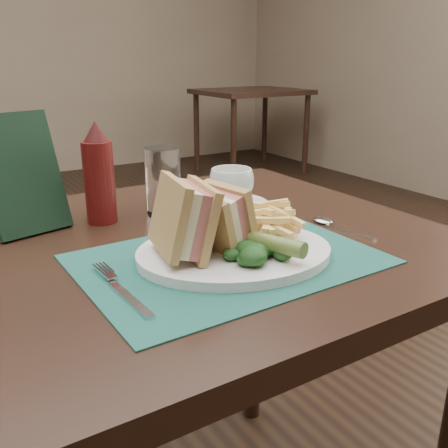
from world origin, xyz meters
The scene contains 17 objects.
floor centered at (0.00, 0.00, 0.00)m, with size 7.00×7.00×0.00m, color black.
table_main centered at (0.00, -0.50, 0.38)m, with size 0.90×0.75×0.75m, color black, non-canonical shape.
table_bg_right centered at (2.28, 2.55, 0.38)m, with size 0.90×0.75×0.75m, color black, non-canonical shape.
placemat centered at (0.03, -0.62, 0.75)m, with size 0.44×0.31×0.00m, color #195046.
plate centered at (0.04, -0.62, 0.76)m, with size 0.30×0.24×0.01m, color white, non-canonical shape.
sandwich_half_a centered at (-0.06, -0.60, 0.83)m, with size 0.06×0.12×0.11m, color tan, non-canonical shape.
sandwich_half_b centered at (0.00, -0.61, 0.82)m, with size 0.06×0.10×0.09m, color tan, non-canonical shape.
kale_garnish centered at (0.04, -0.68, 0.78)m, with size 0.11×0.08×0.03m, color #133513, non-canonical shape.
pickle_spear centered at (0.06, -0.68, 0.79)m, with size 0.02×0.02×0.12m, color #4E6325.
fries_pile centered at (0.11, -0.60, 0.80)m, with size 0.18×0.20×0.06m, color #FDD57E, non-canonical shape.
fork centered at (-0.15, -0.64, 0.76)m, with size 0.03×0.17×0.01m, color silver, non-canonical shape.
spoon centered at (0.27, -0.61, 0.76)m, with size 0.03×0.15×0.01m, color silver, non-canonical shape.
saucer centered at (0.18, -0.39, 0.76)m, with size 0.15×0.15×0.01m, color white.
coffee_cup centered at (0.18, -0.39, 0.80)m, with size 0.09×0.09×0.07m, color white.
drinking_glass centered at (0.04, -0.36, 0.81)m, with size 0.07×0.07×0.13m, color white.
ketchup_bottle centered at (-0.08, -0.34, 0.84)m, with size 0.06×0.06×0.19m, color #500E0D, non-canonical shape.
check_presenter centered at (-0.20, -0.32, 0.85)m, with size 0.13×0.01×0.21m, color black.
Camera 1 is at (-0.35, -1.21, 1.05)m, focal length 40.00 mm.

